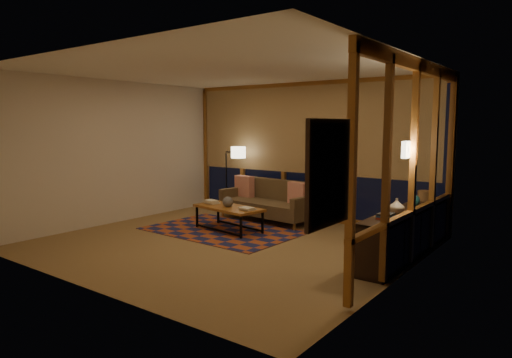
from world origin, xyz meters
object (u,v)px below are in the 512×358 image
Objects in this scene: sofa at (267,201)px; coffee_table at (229,219)px; floor_lamp at (226,179)px; bookshelf at (406,233)px.

coffee_table is at bearing -87.46° from sofa.
floor_lamp reaches higher than sofa.
floor_lamp is at bearing 166.42° from bookshelf.
sofa is 1.11m from coffee_table.
coffee_table is 0.91× the size of floor_lamp.
coffee_table is 3.06m from bookshelf.
coffee_table is 1.87m from floor_lamp.
sofa is 3.08m from bookshelf.
sofa is 1.32m from floor_lamp.
sofa is at bearing -13.26° from floor_lamp.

